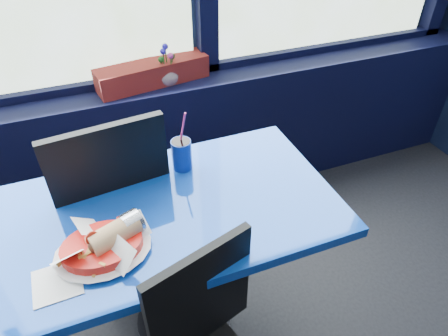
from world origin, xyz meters
TOP-DOWN VIEW (x-y plane):
  - window_sill at (0.00, 2.87)m, footprint 5.00×0.26m
  - near_table at (0.30, 2.00)m, footprint 1.20×0.70m
  - chair_near_back at (0.14, 2.31)m, footprint 0.51×0.51m
  - planter_box at (0.45, 2.89)m, footprint 0.60×0.24m
  - flower_vase at (0.52, 2.85)m, footprint 0.10×0.11m
  - food_basket at (0.05, 1.87)m, footprint 0.28×0.27m
  - ketchup_bottle at (0.26, 2.27)m, footprint 0.05×0.05m
  - soda_cup at (0.40, 2.21)m, footprint 0.08×0.08m
  - napkin at (-0.11, 1.81)m, footprint 0.14×0.14m

SIDE VIEW (x-z plane):
  - window_sill at x=0.00m, z-range 0.00..0.80m
  - near_table at x=0.30m, z-range 0.19..0.94m
  - chair_near_back at x=0.14m, z-range 0.08..1.10m
  - napkin at x=-0.11m, z-range 0.75..0.75m
  - food_basket at x=0.05m, z-range 0.74..0.84m
  - soda_cup at x=0.40m, z-range 0.68..0.95m
  - ketchup_bottle at x=0.26m, z-range 0.74..0.93m
  - planter_box at x=0.45m, z-range 0.80..0.92m
  - flower_vase at x=0.52m, z-range 0.76..0.97m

